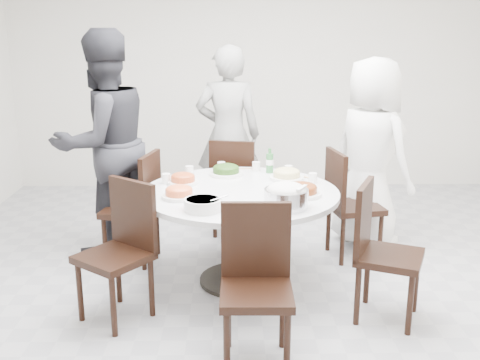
{
  "coord_description": "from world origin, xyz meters",
  "views": [
    {
      "loc": [
        -0.38,
        -3.88,
        1.95
      ],
      "look_at": [
        -0.3,
        0.25,
        0.82
      ],
      "focal_mm": 42.0,
      "sensor_mm": 36.0,
      "label": 1
    }
  ],
  "objects_px": {
    "chair_nw": "(130,208)",
    "chair_n": "(236,186)",
    "beverage_bottle": "(270,160)",
    "chair_s": "(256,290)",
    "chair_se": "(390,254)",
    "rice_bowl": "(286,198)",
    "chair_sw": "(114,254)",
    "diner_right": "(371,154)",
    "dining_table": "(240,237)",
    "diner_middle": "(228,135)",
    "soup_bowl": "(203,205)",
    "chair_ne": "(355,204)",
    "diner_left": "(104,144)"
  },
  "relations": [
    {
      "from": "dining_table",
      "to": "diner_middle",
      "type": "bearing_deg",
      "value": 93.48
    },
    {
      "from": "chair_ne",
      "to": "chair_se",
      "type": "distance_m",
      "value": 1.09
    },
    {
      "from": "chair_ne",
      "to": "diner_middle",
      "type": "bearing_deg",
      "value": 36.57
    },
    {
      "from": "chair_nw",
      "to": "chair_n",
      "type": "bearing_deg",
      "value": 138.61
    },
    {
      "from": "dining_table",
      "to": "chair_s",
      "type": "xyz_separation_m",
      "value": [
        0.07,
        -1.11,
        0.1
      ]
    },
    {
      "from": "diner_middle",
      "to": "soup_bowl",
      "type": "distance_m",
      "value": 1.99
    },
    {
      "from": "chair_ne",
      "to": "chair_se",
      "type": "height_order",
      "value": "same"
    },
    {
      "from": "chair_s",
      "to": "chair_se",
      "type": "xyz_separation_m",
      "value": [
        0.92,
        0.52,
        0.0
      ]
    },
    {
      "from": "diner_middle",
      "to": "beverage_bottle",
      "type": "relative_size",
      "value": 8.43
    },
    {
      "from": "dining_table",
      "to": "diner_right",
      "type": "bearing_deg",
      "value": 33.83
    },
    {
      "from": "diner_middle",
      "to": "beverage_bottle",
      "type": "xyz_separation_m",
      "value": [
        0.35,
        -0.98,
        -0.04
      ]
    },
    {
      "from": "soup_bowl",
      "to": "chair_n",
      "type": "bearing_deg",
      "value": 81.25
    },
    {
      "from": "diner_right",
      "to": "dining_table",
      "type": "bearing_deg",
      "value": 88.1
    },
    {
      "from": "chair_sw",
      "to": "chair_se",
      "type": "relative_size",
      "value": 1.0
    },
    {
      "from": "diner_middle",
      "to": "soup_bowl",
      "type": "height_order",
      "value": "diner_middle"
    },
    {
      "from": "chair_ne",
      "to": "chair_s",
      "type": "bearing_deg",
      "value": 139.69
    },
    {
      "from": "chair_sw",
      "to": "rice_bowl",
      "type": "relative_size",
      "value": 3.12
    },
    {
      "from": "diner_right",
      "to": "diner_middle",
      "type": "height_order",
      "value": "diner_middle"
    },
    {
      "from": "soup_bowl",
      "to": "chair_sw",
      "type": "bearing_deg",
      "value": -170.74
    },
    {
      "from": "chair_sw",
      "to": "rice_bowl",
      "type": "bearing_deg",
      "value": 45.21
    },
    {
      "from": "chair_n",
      "to": "chair_sw",
      "type": "relative_size",
      "value": 1.0
    },
    {
      "from": "diner_left",
      "to": "rice_bowl",
      "type": "relative_size",
      "value": 6.38
    },
    {
      "from": "dining_table",
      "to": "chair_s",
      "type": "bearing_deg",
      "value": -86.23
    },
    {
      "from": "diner_middle",
      "to": "rice_bowl",
      "type": "xyz_separation_m",
      "value": [
        0.4,
        -1.93,
        -0.08
      ]
    },
    {
      "from": "chair_ne",
      "to": "diner_left",
      "type": "distance_m",
      "value": 2.23
    },
    {
      "from": "chair_sw",
      "to": "soup_bowl",
      "type": "xyz_separation_m",
      "value": [
        0.6,
        0.1,
        0.31
      ]
    },
    {
      "from": "chair_s",
      "to": "rice_bowl",
      "type": "distance_m",
      "value": 0.81
    },
    {
      "from": "chair_nw",
      "to": "beverage_bottle",
      "type": "xyz_separation_m",
      "value": [
        1.18,
        0.1,
        0.38
      ]
    },
    {
      "from": "rice_bowl",
      "to": "chair_sw",
      "type": "bearing_deg",
      "value": -172.86
    },
    {
      "from": "diner_right",
      "to": "chair_ne",
      "type": "bearing_deg",
      "value": 112.79
    },
    {
      "from": "chair_sw",
      "to": "soup_bowl",
      "type": "bearing_deg",
      "value": 47.33
    },
    {
      "from": "chair_se",
      "to": "diner_right",
      "type": "height_order",
      "value": "diner_right"
    },
    {
      "from": "diner_right",
      "to": "soup_bowl",
      "type": "xyz_separation_m",
      "value": [
        -1.44,
        -1.26,
        -0.06
      ]
    },
    {
      "from": "chair_nw",
      "to": "diner_left",
      "type": "bearing_deg",
      "value": -124.16
    },
    {
      "from": "chair_se",
      "to": "beverage_bottle",
      "type": "height_order",
      "value": "beverage_bottle"
    },
    {
      "from": "chair_ne",
      "to": "soup_bowl",
      "type": "distance_m",
      "value": 1.62
    },
    {
      "from": "chair_n",
      "to": "diner_right",
      "type": "bearing_deg",
      "value": 177.63
    },
    {
      "from": "chair_n",
      "to": "beverage_bottle",
      "type": "relative_size",
      "value": 4.47
    },
    {
      "from": "dining_table",
      "to": "chair_nw",
      "type": "height_order",
      "value": "chair_nw"
    },
    {
      "from": "dining_table",
      "to": "diner_left",
      "type": "xyz_separation_m",
      "value": [
        -1.17,
        0.7,
        0.6
      ]
    },
    {
      "from": "dining_table",
      "to": "chair_se",
      "type": "xyz_separation_m",
      "value": [
        1.0,
        -0.59,
        0.1
      ]
    },
    {
      "from": "chair_ne",
      "to": "diner_left",
      "type": "bearing_deg",
      "value": 74.19
    },
    {
      "from": "rice_bowl",
      "to": "beverage_bottle",
      "type": "height_order",
      "value": "beverage_bottle"
    },
    {
      "from": "beverage_bottle",
      "to": "soup_bowl",
      "type": "bearing_deg",
      "value": -117.49
    },
    {
      "from": "diner_right",
      "to": "diner_left",
      "type": "distance_m",
      "value": 2.35
    },
    {
      "from": "soup_bowl",
      "to": "beverage_bottle",
      "type": "relative_size",
      "value": 1.22
    },
    {
      "from": "soup_bowl",
      "to": "beverage_bottle",
      "type": "bearing_deg",
      "value": 62.51
    },
    {
      "from": "chair_ne",
      "to": "chair_s",
      "type": "height_order",
      "value": "same"
    },
    {
      "from": "dining_table",
      "to": "chair_ne",
      "type": "relative_size",
      "value": 1.58
    },
    {
      "from": "chair_sw",
      "to": "diner_right",
      "type": "bearing_deg",
      "value": 71.6
    }
  ]
}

